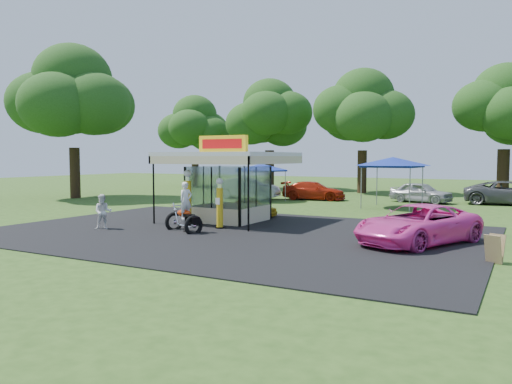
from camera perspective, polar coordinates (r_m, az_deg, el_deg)
ground at (r=19.25m, az=-5.93°, el=-5.43°), size 120.00×120.00×0.00m
asphalt_apron at (r=20.90m, az=-2.80°, el=-4.61°), size 20.00×14.00×0.04m
gas_station_kiosk at (r=24.31m, az=-3.13°, el=0.78°), size 5.40×5.40×4.18m
gas_pump_left at (r=23.03m, az=-7.80°, el=-0.80°), size 0.48×0.48×2.58m
gas_pump_right at (r=21.84m, az=-4.17°, el=-1.45°), size 0.42×0.42×2.25m
motorcycle at (r=21.06m, az=-8.11°, el=-2.28°), size 1.94×1.44×2.20m
spare_tires at (r=24.16m, az=-7.86°, el=-2.64°), size 0.92×0.64×0.76m
a_frame_sign at (r=16.43m, az=25.60°, el=-5.89°), size 0.53×0.59×0.86m
kiosk_car at (r=26.30m, az=-0.58°, el=-1.82°), size 2.82×1.13×0.96m
pink_sedan at (r=18.93m, az=18.03°, el=-3.56°), size 4.37×5.73×1.44m
spectator_west at (r=22.66m, az=-17.08°, el=-2.19°), size 0.95×0.93×1.54m
bg_car_a at (r=37.81m, az=-0.98°, el=0.44°), size 5.05×2.39×1.60m
bg_car_b at (r=37.01m, az=6.61°, el=0.14°), size 4.85×2.44×1.35m
bg_car_c at (r=36.38m, az=18.34°, el=-0.04°), size 4.47×2.61×1.43m
bg_car_d at (r=36.91m, az=27.01°, el=-0.10°), size 5.85×3.03×1.58m
tent_west at (r=35.85m, az=0.60°, el=2.84°), size 3.83×3.83×2.68m
tent_east at (r=31.96m, az=15.36°, el=3.34°), size 4.52×4.52×3.16m
oak_far_a at (r=54.61m, az=-7.00°, el=7.07°), size 8.09×8.09×9.59m
oak_far_b at (r=49.66m, az=1.56°, el=8.18°), size 8.89×8.89×10.61m
oak_far_c at (r=44.90m, az=12.11°, el=8.49°), size 9.00×9.00×10.61m
oak_far_d at (r=46.20m, az=26.58°, el=8.05°), size 8.90×8.90×10.59m
oak_near at (r=41.06m, az=-20.16°, el=9.40°), size 9.96×9.96×11.47m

